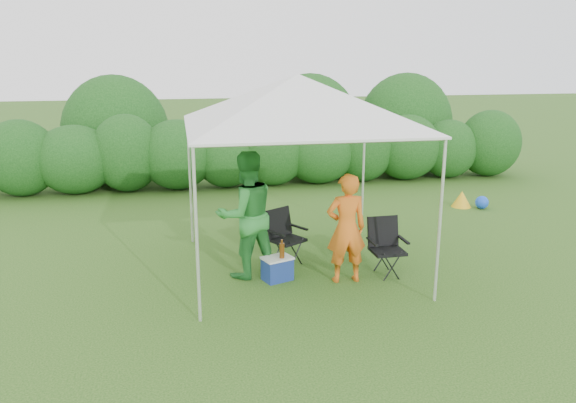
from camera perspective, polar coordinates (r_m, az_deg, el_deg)
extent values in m
plane|color=#38611E|center=(8.01, 1.68, -7.95)|extent=(70.00, 70.00, 0.00)
ellipsoid|color=#1E5219|center=(13.84, -25.53, 4.00)|extent=(1.65, 1.40, 1.73)
cylinder|color=#382616|center=(13.97, -25.21, 1.14)|extent=(0.12, 0.12, 0.30)
ellipsoid|color=#1E5219|center=(13.61, -20.84, 4.00)|extent=(1.80, 1.53, 1.57)
cylinder|color=#382616|center=(13.73, -20.60, 1.39)|extent=(0.12, 0.12, 0.30)
ellipsoid|color=#1E5219|center=(13.44, -16.09, 4.75)|extent=(1.58, 1.34, 1.80)
cylinder|color=#382616|center=(13.58, -15.87, 1.63)|extent=(0.12, 0.12, 0.30)
ellipsoid|color=#1E5219|center=(13.40, -11.19, 4.69)|extent=(1.72, 1.47, 1.65)
cylinder|color=#382616|center=(13.53, -11.05, 1.87)|extent=(0.12, 0.12, 0.30)
ellipsoid|color=#1E5219|center=(13.46, -6.31, 4.59)|extent=(1.50, 1.28, 1.50)
cylinder|color=#382616|center=(13.57, -6.24, 2.10)|extent=(0.12, 0.12, 0.30)
ellipsoid|color=#1E5219|center=(13.58, -1.50, 5.25)|extent=(1.65, 1.40, 1.73)
cylinder|color=#382616|center=(13.71, -1.48, 2.31)|extent=(0.12, 0.12, 0.30)
ellipsoid|color=#1E5219|center=(13.82, 3.18, 5.08)|extent=(1.80, 1.53, 1.57)
cylinder|color=#382616|center=(13.94, 3.15, 2.50)|extent=(0.12, 0.12, 0.30)
ellipsoid|color=#1E5219|center=(14.12, 7.70, 5.64)|extent=(1.58, 1.34, 1.80)
cylinder|color=#382616|center=(14.26, 7.60, 2.66)|extent=(0.12, 0.12, 0.30)
ellipsoid|color=#1E5219|center=(14.54, 11.98, 5.41)|extent=(1.72, 1.47, 1.65)
cylinder|color=#382616|center=(14.66, 11.84, 2.80)|extent=(0.12, 0.12, 0.30)
ellipsoid|color=#1E5219|center=(15.03, 15.99, 5.17)|extent=(1.50, 1.28, 1.50)
cylinder|color=#382616|center=(15.13, 15.83, 2.93)|extent=(0.12, 0.12, 0.30)
ellipsoid|color=#1E5219|center=(15.56, 19.79, 5.59)|extent=(1.65, 1.40, 1.73)
cylinder|color=#382616|center=(15.67, 19.57, 3.03)|extent=(0.12, 0.12, 0.30)
cylinder|color=silver|center=(6.53, -9.26, -3.61)|extent=(0.04, 0.04, 2.10)
cylinder|color=silver|center=(7.25, 15.17, -2.11)|extent=(0.04, 0.04, 2.10)
cylinder|color=silver|center=(9.43, -9.91, 2.02)|extent=(0.04, 0.04, 2.10)
cylinder|color=silver|center=(9.94, 7.65, 2.75)|extent=(0.04, 0.04, 2.10)
cube|color=white|center=(7.94, 0.99, 7.69)|extent=(3.10, 3.10, 0.03)
pyramid|color=white|center=(7.91, 1.01, 10.32)|extent=(3.10, 3.10, 0.70)
cube|color=black|center=(8.16, 10.06, -4.98)|extent=(0.46, 0.43, 0.04)
cube|color=black|center=(8.26, 9.64, -2.96)|extent=(0.45, 0.13, 0.43)
cube|color=black|center=(8.03, 8.55, -4.07)|extent=(0.05, 0.38, 0.03)
cube|color=black|center=(8.20, 11.64, -3.81)|extent=(0.05, 0.38, 0.03)
cylinder|color=black|center=(7.99, 9.24, -6.78)|extent=(0.02, 0.02, 0.37)
cylinder|color=black|center=(8.13, 11.77, -6.51)|extent=(0.02, 0.02, 0.37)
cylinder|color=black|center=(8.33, 8.29, -5.85)|extent=(0.02, 0.02, 0.37)
cylinder|color=black|center=(8.46, 10.73, -5.62)|extent=(0.02, 0.02, 0.37)
cube|color=black|center=(8.52, -0.04, -3.93)|extent=(0.60, 0.59, 0.04)
cube|color=black|center=(8.58, -0.91, -2.10)|extent=(0.45, 0.34, 0.43)
cube|color=black|center=(8.32, -1.23, -3.26)|extent=(0.24, 0.35, 0.03)
cube|color=black|center=(8.62, 1.10, -2.61)|extent=(0.24, 0.35, 0.03)
cylinder|color=black|center=(8.32, -0.12, -5.71)|extent=(0.02, 0.02, 0.36)
cylinder|color=black|center=(8.57, 1.76, -5.10)|extent=(0.02, 0.02, 0.36)
cylinder|color=black|center=(8.59, -1.84, -5.06)|extent=(0.02, 0.02, 0.36)
cylinder|color=black|center=(8.83, 0.02, -4.49)|extent=(0.02, 0.02, 0.36)
imported|color=orange|center=(7.75, 5.94, -2.73)|extent=(0.57, 0.37, 1.54)
imported|color=#2C8735|center=(7.90, -4.26, -1.36)|extent=(1.03, 0.90, 1.81)
cube|color=navy|center=(7.95, -1.10, -6.92)|extent=(0.46, 0.39, 0.31)
cube|color=silver|center=(7.89, -1.10, -5.77)|extent=(0.48, 0.42, 0.03)
cylinder|color=#592D0C|center=(7.81, -0.62, -4.83)|extent=(0.07, 0.07, 0.27)
cone|color=gold|center=(12.26, 17.23, 0.24)|extent=(0.40, 0.40, 0.34)
sphere|color=blue|center=(12.24, 19.09, -0.09)|extent=(0.27, 0.27, 0.27)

